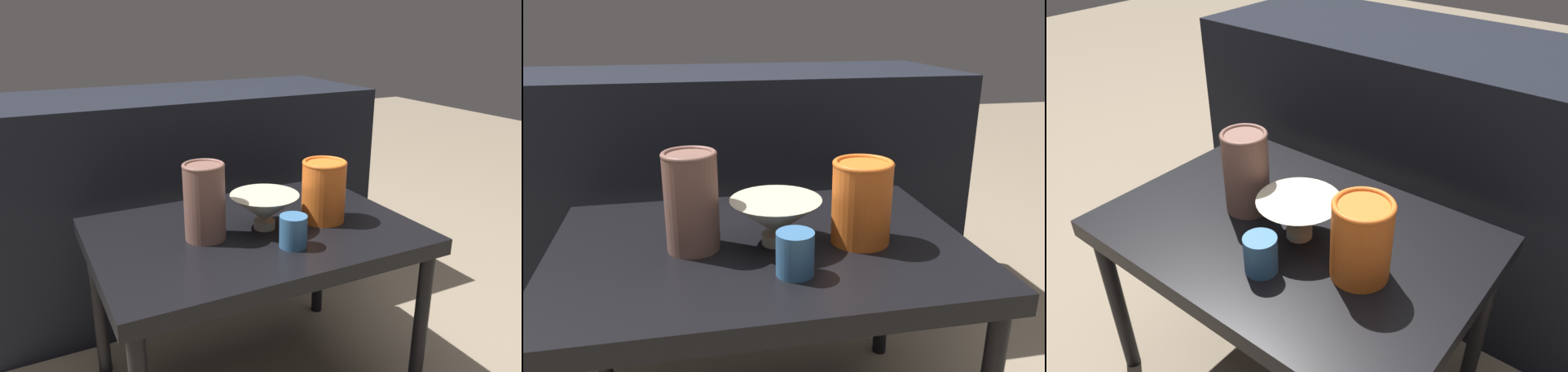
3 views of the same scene
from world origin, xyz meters
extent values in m
cube|color=black|center=(0.00, 0.00, 0.45)|extent=(0.78, 0.54, 0.04)
cylinder|color=black|center=(0.36, -0.24, 0.21)|extent=(0.04, 0.04, 0.43)
cylinder|color=black|center=(-0.36, 0.24, 0.21)|extent=(0.04, 0.04, 0.43)
cylinder|color=black|center=(0.36, 0.24, 0.21)|extent=(0.04, 0.04, 0.43)
cube|color=black|center=(0.00, 0.61, 0.36)|extent=(1.31, 0.50, 0.73)
cylinder|color=#B2A88E|center=(0.03, -0.01, 0.48)|extent=(0.05, 0.05, 0.02)
cone|color=#B2A88E|center=(0.03, -0.01, 0.52)|extent=(0.17, 0.17, 0.07)
cylinder|color=brown|center=(-0.13, 0.00, 0.56)|extent=(0.10, 0.10, 0.18)
torus|color=brown|center=(-0.13, 0.00, 0.65)|extent=(0.10, 0.10, 0.01)
cylinder|color=orange|center=(0.19, -0.03, 0.54)|extent=(0.11, 0.11, 0.15)
torus|color=orange|center=(0.19, -0.03, 0.62)|extent=(0.11, 0.11, 0.01)
cylinder|color=#33608E|center=(0.04, -0.13, 0.50)|extent=(0.06, 0.06, 0.08)
camera|label=1|loc=(-0.51, -1.05, 0.97)|focal=35.00mm
camera|label=2|loc=(-0.13, -0.87, 0.87)|focal=35.00mm
camera|label=3|loc=(0.55, -0.65, 1.11)|focal=35.00mm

